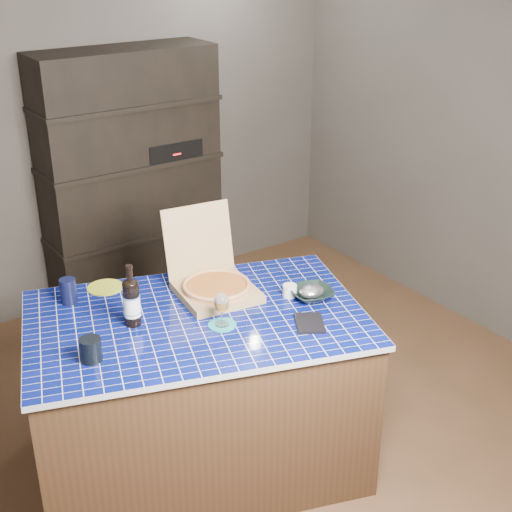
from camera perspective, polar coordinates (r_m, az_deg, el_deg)
room at (r=3.61m, az=0.26°, el=4.68°), size 3.50×3.50×3.50m
shelving_unit at (r=4.99m, az=-9.88°, el=5.86°), size 1.20×0.41×1.80m
kitchen_island at (r=3.55m, az=-4.58°, el=-10.82°), size 1.78×1.42×0.85m
pizza_box at (r=3.50m, az=-3.33°, el=-2.22°), size 0.41×0.48×0.39m
mead_bottle at (r=3.25m, az=-9.92°, el=-3.61°), size 0.08×0.08×0.30m
teal_trivet at (r=3.25m, az=-2.72°, el=-5.53°), size 0.13×0.13×0.01m
wine_glass at (r=3.19m, az=-2.76°, el=-3.82°), size 0.07×0.07×0.16m
tumbler at (r=3.05m, az=-13.08°, el=-7.30°), size 0.09×0.09×0.10m
dvd_case at (r=3.26m, az=4.30°, el=-5.36°), size 0.20×0.21×0.01m
bowl at (r=3.47m, az=4.47°, el=-3.04°), size 0.25×0.25×0.05m
foil_contents at (r=3.46m, az=4.48°, el=-2.82°), size 0.13×0.11×0.06m
white_jar at (r=3.48m, az=2.71°, el=-2.78°), size 0.07×0.07×0.06m
navy_cup at (r=3.52m, az=-14.78°, el=-2.72°), size 0.08×0.08×0.12m
green_trivet at (r=3.65m, az=-11.96°, el=-2.47°), size 0.18×0.18×0.01m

